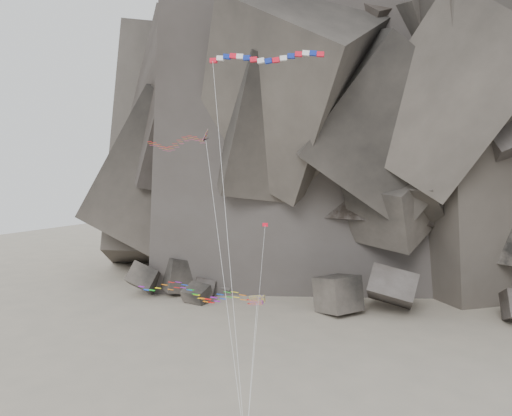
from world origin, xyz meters
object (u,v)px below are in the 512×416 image
at_px(delta_kite, 173,143).
at_px(pennant_kite, 261,267).
at_px(banner_kite, 265,60).
at_px(parafoil_kite, 191,291).

bearing_deg(delta_kite, pennant_kite, -35.53).
xyz_separation_m(banner_kite, pennant_kite, (0.89, -2.80, -18.40)).
distance_m(delta_kite, pennant_kite, 16.90).
bearing_deg(delta_kite, banner_kite, -23.39).
bearing_deg(banner_kite, parafoil_kite, -169.70).
bearing_deg(banner_kite, delta_kite, 158.63).
relative_size(delta_kite, pennant_kite, 1.60).
xyz_separation_m(delta_kite, parafoil_kite, (4.68, -4.28, -14.04)).
relative_size(parafoil_kite, pennant_kite, 1.09).
xyz_separation_m(parafoil_kite, pennant_kite, (7.18, 0.00, 2.79)).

